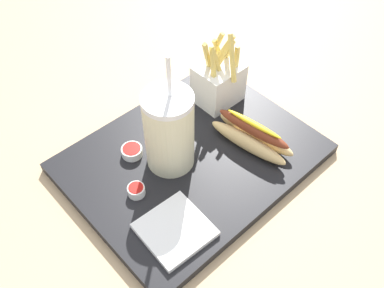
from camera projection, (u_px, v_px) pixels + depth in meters
The scene contains 8 objects.
ground_plane at pixel (192, 164), 0.83m from camera, with size 2.40×2.40×0.02m, color tan.
food_tray at pixel (192, 158), 0.82m from camera, with size 0.45×0.35×0.02m, color black.
soda_cup at pixel (169, 131), 0.74m from camera, with size 0.09×0.09×0.24m.
fries_basket at pixel (218, 82), 0.87m from camera, with size 0.09×0.09×0.16m.
hot_dog_1 at pixel (252, 136), 0.81m from camera, with size 0.08×0.17×0.06m.
ketchup_cup_1 at pixel (132, 151), 0.80m from camera, with size 0.04×0.04×0.02m.
ketchup_cup_2 at pixel (135, 189), 0.74m from camera, with size 0.03×0.03×0.02m.
napkin_stack at pixel (175, 230), 0.70m from camera, with size 0.11×0.11×0.01m, color white.
Camera 1 is at (-0.35, -0.38, 0.64)m, focal length 39.98 mm.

